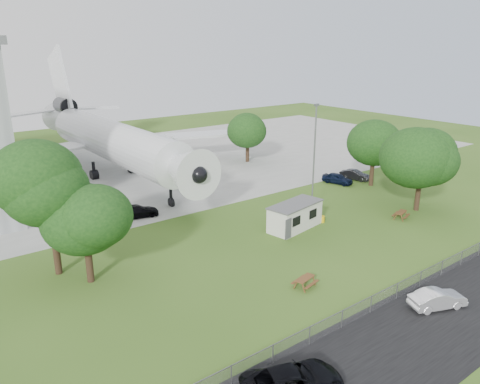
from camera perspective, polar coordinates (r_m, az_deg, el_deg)
ground at (r=41.57m, az=6.84°, el=-7.92°), size 160.00×160.00×0.00m
asphalt_strip at (r=34.70m, az=22.39°, el=-14.79°), size 120.00×8.00×0.02m
concrete_apron at (r=72.07m, az=-14.59°, el=2.75°), size 120.00×46.00×0.03m
airliner at (r=68.27m, az=-15.75°, el=6.37°), size 46.36×47.73×17.69m
site_cabin at (r=47.39m, az=6.73°, el=-2.90°), size 6.94×3.74×2.62m
picnic_west at (r=37.03m, az=7.89°, el=-11.37°), size 2.09×1.87×0.76m
picnic_east at (r=52.91m, az=18.98°, el=-3.07°), size 2.16×1.96×0.76m
fence at (r=36.22m, az=17.57°, el=-12.80°), size 58.00×0.04×1.30m
lamp_mast at (r=49.18m, az=8.99°, el=3.49°), size 0.16×0.16×12.00m
tree_west_big at (r=38.71m, az=-22.41°, el=0.86°), size 7.95×7.95×11.55m
tree_west_small at (r=37.28m, az=-18.39°, el=-3.60°), size 6.80×6.80×8.33m
tree_east_front at (r=54.54m, az=21.35°, el=3.96°), size 7.95×7.95×10.05m
tree_east_back at (r=62.68m, az=16.07°, el=5.78°), size 7.51×7.51×9.46m
tree_far_apron at (r=73.01m, az=0.92°, el=7.63°), size 6.50×6.50×8.41m
car_centre_sedan at (r=36.53m, az=22.93°, el=-11.94°), size 4.35×2.84×1.35m
car_west_estate at (r=26.86m, az=6.45°, el=-21.99°), size 6.09×4.30×1.54m
car_ne_hatch at (r=63.57m, az=11.79°, el=1.62°), size 2.65×4.38×1.40m
car_ne_sedan at (r=65.87m, az=13.83°, el=2.02°), size 2.61×4.32×1.35m
car_apron_van at (r=51.37m, az=-12.47°, el=-2.32°), size 4.94×2.79×1.35m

